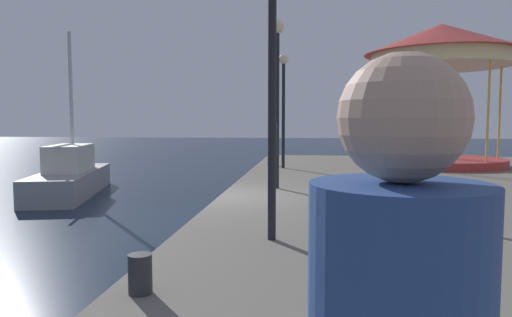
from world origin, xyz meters
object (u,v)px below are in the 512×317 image
object	(u,v)px
carousel	(441,60)
lamp_post_far_end	(283,90)
lamp_post_near_edge	(272,38)
sailboat_grey	(70,176)
lamp_post_mid_promenade	(277,74)
bollard_center	(271,160)
bollard_south	(140,274)

from	to	relation	value
carousel	lamp_post_far_end	size ratio (longest dim) A/B	1.39
lamp_post_near_edge	lamp_post_far_end	size ratio (longest dim) A/B	1.02
carousel	sailboat_grey	bearing A→B (deg)	-164.23
lamp_post_mid_promenade	lamp_post_near_edge	bearing A→B (deg)	-86.89
lamp_post_mid_promenade	carousel	bearing A→B (deg)	49.88
lamp_post_near_edge	lamp_post_far_end	xyz separation A→B (m)	(-0.40, 10.52, -0.05)
carousel	bollard_center	bearing A→B (deg)	-174.69
bollard_south	sailboat_grey	bearing A→B (deg)	121.02
carousel	lamp_post_near_edge	distance (m)	13.42
sailboat_grey	bollard_south	distance (m)	12.55
sailboat_grey	lamp_post_mid_promenade	world-z (taller)	sailboat_grey
bollard_south	bollard_center	world-z (taller)	same
carousel	lamp_post_mid_promenade	size ratio (longest dim) A/B	1.35
sailboat_grey	lamp_post_mid_promenade	distance (m)	8.57
lamp_post_near_edge	bollard_south	size ratio (longest dim) A/B	10.60
lamp_post_mid_promenade	bollard_center	xyz separation A→B (m)	(-0.67, 6.30, -2.73)
lamp_post_far_end	bollard_center	distance (m)	2.90
lamp_post_far_end	bollard_center	bearing A→B (deg)	117.70
bollard_center	lamp_post_near_edge	bearing A→B (deg)	-85.29
bollard_center	carousel	bearing A→B (deg)	5.31
lamp_post_near_edge	lamp_post_mid_promenade	size ratio (longest dim) A/B	0.99
lamp_post_far_end	bollard_south	size ratio (longest dim) A/B	10.38
carousel	bollard_center	distance (m)	7.58
lamp_post_mid_promenade	lamp_post_far_end	world-z (taller)	lamp_post_mid_promenade
lamp_post_near_edge	bollard_south	world-z (taller)	lamp_post_near_edge
lamp_post_far_end	bollard_south	xyz separation A→B (m)	(-0.74, -12.81, -2.65)
lamp_post_near_edge	lamp_post_mid_promenade	distance (m)	5.27
sailboat_grey	bollard_center	world-z (taller)	sailboat_grey
carousel	bollard_center	size ratio (longest dim) A/B	14.45
bollard_south	lamp_post_mid_promenade	bearing A→B (deg)	83.51
carousel	lamp_post_mid_promenade	world-z (taller)	carousel
bollard_south	bollard_center	bearing A→B (deg)	89.20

